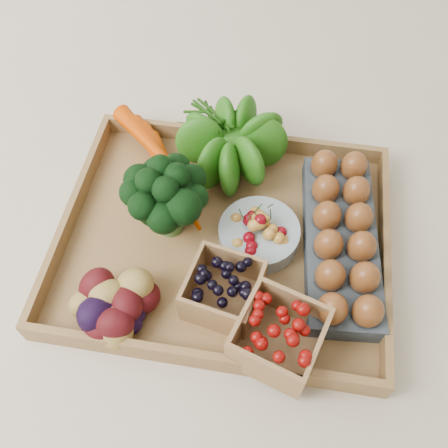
% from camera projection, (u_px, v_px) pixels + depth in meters
% --- Properties ---
extents(ground, '(4.00, 4.00, 0.00)m').
position_uv_depth(ground, '(224.00, 243.00, 0.87)').
color(ground, beige).
rests_on(ground, ground).
extents(tray, '(0.55, 0.45, 0.01)m').
position_uv_depth(tray, '(224.00, 241.00, 0.87)').
color(tray, olive).
rests_on(tray, ground).
extents(carrots, '(0.24, 0.17, 0.06)m').
position_uv_depth(carrots, '(163.00, 160.00, 0.92)').
color(carrots, '#C63B00').
rests_on(carrots, tray).
extents(lettuce, '(0.13, 0.13, 0.13)m').
position_uv_depth(lettuce, '(232.00, 140.00, 0.90)').
color(lettuce, '#0E490B').
rests_on(lettuce, tray).
extents(broccoli, '(0.15, 0.15, 0.11)m').
position_uv_depth(broccoli, '(168.00, 208.00, 0.83)').
color(broccoli, black).
rests_on(broccoli, tray).
extents(cherry_bowl, '(0.14, 0.14, 0.04)m').
position_uv_depth(cherry_bowl, '(259.00, 235.00, 0.84)').
color(cherry_bowl, '#8C9EA5').
rests_on(cherry_bowl, tray).
extents(egg_carton, '(0.15, 0.34, 0.04)m').
position_uv_depth(egg_carton, '(340.00, 242.00, 0.83)').
color(egg_carton, '#384047').
rests_on(egg_carton, tray).
extents(potatoes, '(0.15, 0.15, 0.09)m').
position_uv_depth(potatoes, '(111.00, 308.00, 0.74)').
color(potatoes, '#36080B').
rests_on(potatoes, tray).
extents(punnet_blackberry, '(0.13, 0.13, 0.07)m').
position_uv_depth(punnet_blackberry, '(223.00, 290.00, 0.77)').
color(punnet_blackberry, black).
rests_on(punnet_blackberry, tray).
extents(punnet_raspberry, '(0.15, 0.15, 0.08)m').
position_uv_depth(punnet_raspberry, '(279.00, 337.00, 0.72)').
color(punnet_raspberry, '#6B0604').
rests_on(punnet_raspberry, tray).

